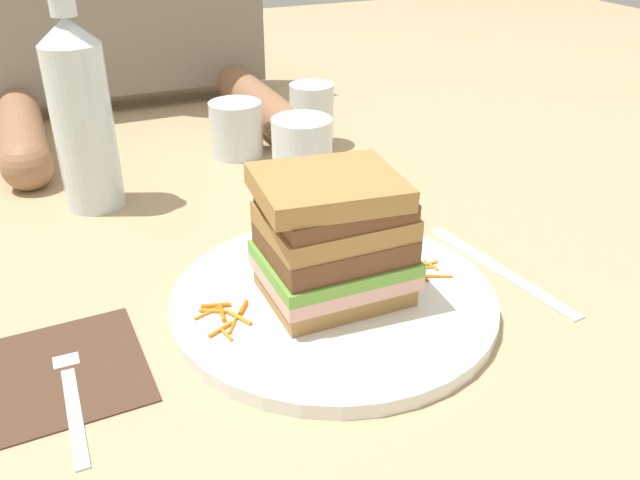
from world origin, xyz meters
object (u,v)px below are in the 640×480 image
juice_glass (302,164)px  empty_tumbler_0 (236,129)px  main_plate (333,300)px  fork (69,384)px  napkin_dark (67,370)px  knife (504,271)px  empty_tumbler_1 (312,115)px  water_bottle (81,113)px  sandwich (333,238)px

juice_glass → empty_tumbler_0: juice_glass is taller
main_plate → fork: bearing=-174.9°
main_plate → empty_tumbler_0: 0.40m
main_plate → napkin_dark: size_ratio=2.19×
main_plate → fork: 0.23m
main_plate → napkin_dark: (-0.23, 0.00, -0.01)m
knife → empty_tumbler_1: 0.41m
fork → juice_glass: bearing=39.4°
empty_tumbler_0 → fork: bearing=-122.4°
empty_tumbler_1 → knife: bearing=-85.3°
fork → water_bottle: 0.35m
fork → juice_glass: 0.38m
empty_tumbler_0 → napkin_dark: bearing=-123.8°
sandwich → empty_tumbler_1: (0.15, 0.39, -0.03)m
knife → water_bottle: size_ratio=0.78×
sandwich → empty_tumbler_0: size_ratio=1.72×
main_plate → juice_glass: (0.06, 0.22, 0.04)m
sandwich → empty_tumbler_1: sandwich is taller
napkin_dark → juice_glass: juice_glass is taller
fork → water_bottle: water_bottle is taller
main_plate → empty_tumbler_0: empty_tumbler_0 is taller
empty_tumbler_1 → empty_tumbler_0: bearing=175.7°
napkin_dark → fork: (-0.00, -0.02, 0.00)m
main_plate → empty_tumbler_1: bearing=69.5°
empty_tumbler_0 → empty_tumbler_1: (0.11, -0.01, 0.01)m
knife → empty_tumbler_1: (-0.03, 0.40, 0.04)m
juice_glass → empty_tumbler_1: (0.09, 0.17, -0.00)m
water_bottle → empty_tumbler_1: bearing=14.5°
water_bottle → juice_glass: bearing=-21.6°
fork → sandwich: bearing=5.1°
knife → water_bottle: bearing=137.0°
sandwich → fork: bearing=-174.9°
main_plate → sandwich: bearing=-173.0°
main_plate → juice_glass: bearing=74.6°
sandwich → fork: 0.24m
water_bottle → main_plate: bearing=-61.4°
napkin_dark → empty_tumbler_0: empty_tumbler_0 is taller
sandwich → juice_glass: bearing=74.4°
napkin_dark → water_bottle: water_bottle is taller
main_plate → water_bottle: size_ratio=1.15×
empty_tumbler_0 → empty_tumbler_1: size_ratio=0.84×
fork → knife: bearing=0.8°
juice_glass → empty_tumbler_0: (-0.03, 0.18, -0.01)m
main_plate → empty_tumbler_1: (0.15, 0.39, 0.04)m
juice_glass → knife: bearing=-63.1°
sandwich → napkin_dark: sandwich is taller
empty_tumbler_0 → empty_tumbler_1: 0.11m
knife → main_plate: bearing=175.2°
fork → empty_tumbler_0: 0.50m
water_bottle → empty_tumbler_1: water_bottle is taller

